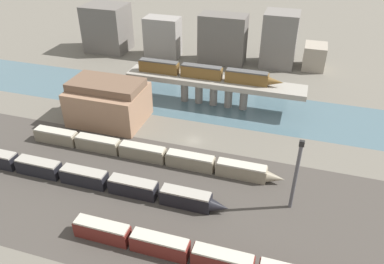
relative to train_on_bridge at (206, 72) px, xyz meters
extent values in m
plane|color=#666056|center=(2.61, -21.75, -10.61)|extent=(400.00, 400.00, 0.00)
cube|color=#423D38|center=(2.61, -45.75, -10.60)|extent=(280.00, 42.00, 0.01)
cube|color=#47606B|center=(2.61, 0.00, -10.61)|extent=(320.00, 23.80, 0.01)
cube|color=gray|center=(2.61, 0.00, -2.69)|extent=(55.31, 8.03, 1.57)
cylinder|color=gray|center=(-6.91, 0.00, -7.04)|extent=(2.40, 2.40, 7.14)
cylinder|color=gray|center=(-2.15, 0.00, -7.04)|extent=(2.40, 2.40, 7.14)
cylinder|color=gray|center=(2.61, 0.00, -7.04)|extent=(2.40, 2.40, 7.14)
cylinder|color=gray|center=(7.37, 0.00, -7.04)|extent=(2.40, 2.40, 7.14)
cylinder|color=gray|center=(12.14, 0.00, -7.04)|extent=(2.40, 2.40, 7.14)
cube|color=brown|center=(-15.29, 0.00, -0.16)|extent=(12.75, 2.68, 3.49)
cube|color=#4C4C4C|center=(-15.29, 0.00, 1.79)|extent=(12.24, 2.47, 0.40)
cube|color=brown|center=(-1.39, 0.00, -0.16)|extent=(12.75, 2.68, 3.49)
cube|color=#4C4C4C|center=(-1.39, 0.00, 1.79)|extent=(12.24, 2.47, 0.40)
cube|color=brown|center=(12.50, 0.00, -0.16)|extent=(12.75, 2.68, 3.49)
cube|color=#4C4C4C|center=(12.50, 0.00, 1.79)|extent=(12.24, 2.47, 0.40)
cone|color=brown|center=(21.11, 0.00, -0.33)|extent=(4.46, 2.41, 2.41)
cube|color=#5B1E19|center=(-4.19, -59.17, -8.93)|extent=(11.07, 2.91, 3.36)
cube|color=#B7B2A3|center=(-4.19, -59.17, -7.05)|extent=(10.63, 2.68, 0.40)
cube|color=#5B1E19|center=(7.60, -59.17, -8.93)|extent=(11.07, 2.91, 3.36)
cube|color=#B7B2A3|center=(7.60, -59.17, -7.05)|extent=(10.63, 2.68, 0.40)
cube|color=#5B1E19|center=(19.40, -59.17, -8.93)|extent=(11.07, 2.91, 3.36)
cube|color=#B7B2A3|center=(19.40, -59.17, -7.05)|extent=(10.63, 2.68, 0.40)
cube|color=black|center=(-28.15, -45.92, -8.92)|extent=(10.97, 3.17, 3.39)
cube|color=#9E998E|center=(-28.15, -45.92, -7.02)|extent=(10.53, 2.92, 0.40)
cube|color=black|center=(-16.00, -45.92, -8.92)|extent=(10.97, 3.17, 3.39)
cube|color=#9E998E|center=(-16.00, -45.92, -7.02)|extent=(10.53, 2.92, 0.40)
cube|color=black|center=(-3.84, -45.92, -8.92)|extent=(10.97, 3.17, 3.39)
cube|color=#9E998E|center=(-3.84, -45.92, -7.02)|extent=(10.53, 2.92, 0.40)
cube|color=black|center=(8.31, -45.92, -8.92)|extent=(10.97, 3.17, 3.39)
cube|color=#9E998E|center=(8.31, -45.92, -7.02)|extent=(10.53, 2.92, 0.40)
cone|color=black|center=(15.71, -45.92, -9.09)|extent=(3.84, 2.85, 2.85)
cube|color=gray|center=(-32.17, -32.99, -8.99)|extent=(11.83, 2.99, 3.25)
cube|color=#B7B2A3|center=(-32.17, -32.99, -7.16)|extent=(11.36, 2.75, 0.40)
cube|color=gray|center=(-19.68, -32.99, -8.99)|extent=(11.83, 2.99, 3.25)
cube|color=#B7B2A3|center=(-19.68, -32.99, -7.16)|extent=(11.36, 2.75, 0.40)
cube|color=gray|center=(-7.20, -32.99, -8.99)|extent=(11.83, 2.99, 3.25)
cube|color=#B7B2A3|center=(-7.20, -32.99, -7.16)|extent=(11.36, 2.75, 0.40)
cube|color=gray|center=(5.29, -32.99, -8.99)|extent=(11.83, 2.99, 3.25)
cube|color=#B7B2A3|center=(5.29, -32.99, -7.16)|extent=(11.36, 2.75, 0.40)
cube|color=gray|center=(17.78, -32.99, -8.99)|extent=(11.83, 2.99, 3.25)
cube|color=#B7B2A3|center=(17.78, -32.99, -7.16)|extent=(11.36, 2.75, 0.40)
cone|color=gray|center=(25.77, -32.99, -9.15)|extent=(4.14, 2.69, 2.69)
cube|color=#937056|center=(-24.03, -18.12, -5.53)|extent=(20.69, 15.69, 10.16)
cube|color=brown|center=(-24.03, -18.12, 0.67)|extent=(20.28, 10.98, 2.23)
cylinder|color=#4C4C51|center=(29.69, -39.87, -2.76)|extent=(0.76, 0.76, 15.69)
cube|color=black|center=(29.69, -39.87, 5.68)|extent=(1.00, 0.70, 1.20)
cube|color=#605B56|center=(-52.06, 34.92, -1.21)|extent=(16.82, 14.00, 18.80)
cube|color=gray|center=(-27.62, 35.22, -2.80)|extent=(13.85, 8.05, 15.62)
cube|color=#605B56|center=(-3.03, 35.66, -1.32)|extent=(17.73, 9.42, 18.58)
cube|color=slate|center=(18.08, 38.86, -0.44)|extent=(12.49, 11.96, 20.33)
cube|color=gray|center=(31.68, 39.92, -6.07)|extent=(8.06, 10.21, 9.08)
camera|label=1|loc=(27.00, -102.12, 45.64)|focal=35.00mm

